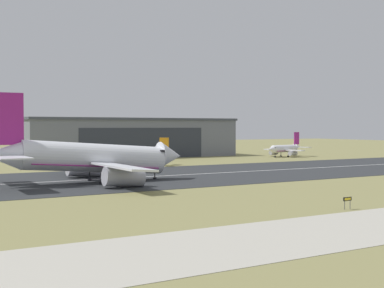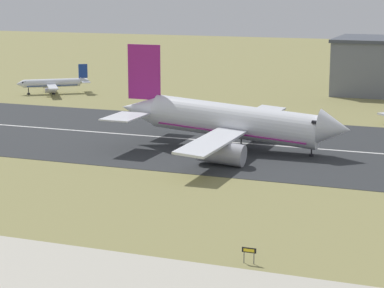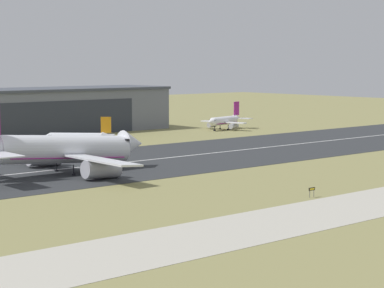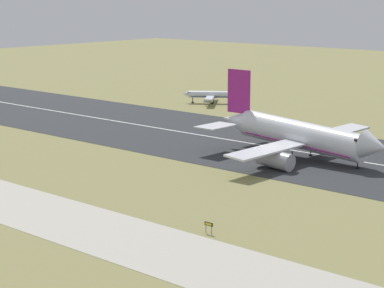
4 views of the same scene
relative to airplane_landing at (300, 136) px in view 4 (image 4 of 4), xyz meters
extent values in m
plane|color=olive|center=(7.10, -43.86, -5.15)|extent=(681.19, 681.19, 0.00)
cube|color=#2B2D30|center=(7.10, 6.11, -5.12)|extent=(441.19, 51.97, 0.06)
cube|color=silver|center=(7.10, 6.11, -5.09)|extent=(397.07, 0.70, 0.01)
cube|color=#B2AD9E|center=(7.10, -64.61, -5.13)|extent=(330.89, 16.84, 0.05)
cylinder|color=silver|center=(0.43, -0.01, 0.23)|extent=(31.58, 6.56, 8.20)
cone|color=silver|center=(18.76, -0.26, 0.23)|extent=(5.99, 6.20, 6.48)
cone|color=silver|center=(-18.82, 0.26, 1.33)|extent=(7.77, 5.62, 5.99)
cube|color=black|center=(15.73, -0.22, 1.46)|extent=(1.20, 5.22, 0.51)
cube|color=#991E7A|center=(0.43, -0.01, -1.45)|extent=(28.07, 6.20, 2.08)
cube|color=silver|center=(0.86, -14.01, -0.84)|extent=(5.60, 21.94, 0.75)
cylinder|color=#A8A8B2|center=(1.94, -12.27, -2.99)|extent=(8.25, 3.91, 4.32)
cube|color=silver|center=(1.25, 13.98, -0.84)|extent=(5.60, 21.94, 0.75)
cylinder|color=#A8A8B2|center=(2.28, 12.21, -2.99)|extent=(8.25, 3.91, 4.32)
cube|color=#991E7A|center=(-17.72, 0.25, 8.50)|extent=(6.66, 0.37, 10.41)
cube|color=silver|center=(-18.23, -7.49, 1.15)|extent=(5.96, 9.45, 0.24)
cube|color=silver|center=(-18.01, 7.99, 1.15)|extent=(5.96, 9.45, 0.24)
cylinder|color=black|center=(14.81, -0.21, -3.99)|extent=(0.24, 0.24, 2.32)
cylinder|color=black|center=(14.81, -0.21, -4.93)|extent=(0.84, 0.84, 0.44)
cylinder|color=black|center=(0.50, -3.68, -3.99)|extent=(0.24, 0.24, 2.32)
cylinder|color=black|center=(0.50, -3.68, -4.93)|extent=(0.84, 0.84, 0.44)
cylinder|color=black|center=(0.60, 3.66, -3.99)|extent=(0.24, 0.24, 2.32)
cylinder|color=black|center=(0.60, 3.66, -4.93)|extent=(0.84, 0.84, 0.44)
cylinder|color=silver|center=(-69.19, 51.74, -2.12)|extent=(13.97, 10.81, 2.30)
cone|color=silver|center=(-76.36, 46.68, -2.12)|extent=(3.01, 3.07, 2.30)
cone|color=silver|center=(-61.74, 57.00, -1.71)|extent=(3.44, 3.28, 2.07)
cube|color=black|center=(-75.43, 47.34, -1.66)|extent=(2.02, 2.23, 0.44)
cube|color=navy|center=(-69.19, 51.74, -2.75)|extent=(12.64, 9.82, 0.20)
cube|color=silver|center=(-72.79, 56.30, -2.52)|extent=(7.36, 9.00, 0.40)
cylinder|color=#A8A8B2|center=(-72.76, 55.41, -3.49)|extent=(3.26, 2.89, 1.42)
cube|color=silver|center=(-66.10, 46.83, -2.52)|extent=(7.36, 9.00, 0.40)
cylinder|color=#A8A8B2|center=(-66.92, 47.16, -3.49)|extent=(3.26, 2.89, 1.42)
cube|color=navy|center=(-62.08, 56.77, 0.98)|extent=(2.20, 1.67, 3.90)
cube|color=silver|center=(-63.43, 59.37, -1.78)|extent=(3.81, 4.13, 0.24)
cube|color=silver|center=(-60.08, 54.62, -1.78)|extent=(3.81, 4.13, 0.24)
cylinder|color=black|center=(-74.53, 47.97, -4.21)|extent=(0.24, 0.24, 1.88)
cylinder|color=black|center=(-74.53, 47.97, -4.93)|extent=(0.84, 0.84, 0.44)
cylinder|color=black|center=(-69.83, 52.98, -4.21)|extent=(0.24, 0.24, 1.88)
cylinder|color=black|center=(-69.83, 52.98, -4.93)|extent=(0.84, 0.84, 0.44)
cylinder|color=black|center=(-68.24, 50.73, -4.21)|extent=(0.24, 0.24, 1.88)
cylinder|color=black|center=(-68.24, 50.73, -4.93)|extent=(0.84, 0.84, 0.44)
cylinder|color=#4C4C51|center=(18.61, -54.36, -4.52)|extent=(0.10, 0.10, 1.26)
cylinder|color=#4C4C51|center=(19.74, -54.36, -4.52)|extent=(0.10, 0.10, 1.26)
cube|color=black|center=(19.18, -54.36, -3.62)|extent=(1.61, 0.12, 0.56)
cube|color=yellow|center=(19.18, -54.42, -3.62)|extent=(1.22, 0.02, 0.34)
camera|label=1|loc=(-39.62, -109.69, 6.91)|focal=50.00mm
camera|label=2|loc=(40.54, -128.74, 24.64)|focal=70.00mm
camera|label=3|loc=(-84.08, -141.26, 19.15)|focal=70.00mm
camera|label=4|loc=(90.94, -139.37, 31.83)|focal=70.00mm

